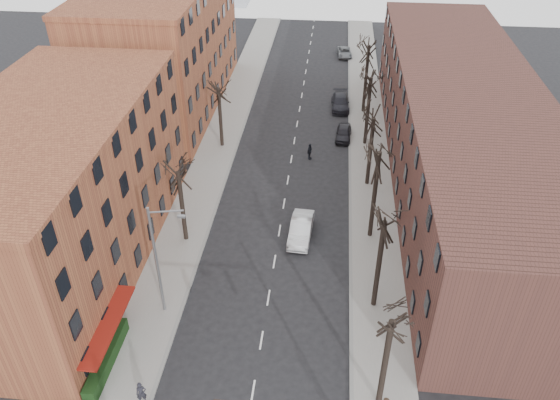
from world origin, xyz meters
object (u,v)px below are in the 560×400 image
(silver_sedan, at_px, (301,229))
(parked_car_near, at_px, (344,133))
(parked_car_mid, at_px, (340,102))
(pedestrian_a, at_px, (141,393))

(silver_sedan, xyz_separation_m, parked_car_near, (3.45, 17.69, -0.13))
(parked_car_mid, bearing_deg, parked_car_near, -88.77)
(parked_car_mid, distance_m, pedestrian_a, 43.73)
(parked_car_mid, height_order, pedestrian_a, pedestrian_a)
(silver_sedan, xyz_separation_m, parked_car_mid, (3.00, 25.42, -0.06))
(silver_sedan, height_order, parked_car_near, silver_sedan)
(silver_sedan, relative_size, parked_car_mid, 0.95)
(silver_sedan, relative_size, parked_car_near, 1.23)
(parked_car_near, distance_m, parked_car_mid, 7.74)
(parked_car_near, xyz_separation_m, parked_car_mid, (-0.44, 7.73, 0.07))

